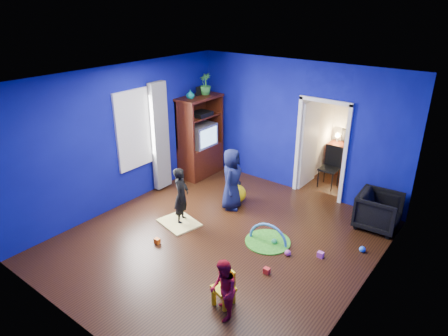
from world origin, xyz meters
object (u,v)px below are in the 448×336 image
Objects in this scene: child_navy at (232,179)px; folding_chair at (329,168)px; hopper_ball at (237,194)px; child_black at (181,196)px; tv_armoire at (200,136)px; study_desk at (345,159)px; armchair at (379,211)px; crt_tv at (201,135)px; kid_chair at (224,289)px; vase at (190,94)px; play_mat at (268,242)px; toddler_red at (223,290)px.

child_navy reaches higher than folding_chair.
child_black is at bearing -106.08° from hopper_ball.
tv_armoire reaches higher than study_desk.
tv_armoire reaches higher than armchair.
study_desk is at bearing 38.58° from crt_tv.
armchair is 0.84× the size of folding_chair.
kid_chair is at bearing -57.45° from hopper_ball.
vase reaches higher than study_desk.
hopper_ball is 3.13m from study_desk.
hopper_ball is at bearing -23.04° from tv_armoire.
armchair is 1.55× the size of kid_chair.
crt_tv is 1.40× the size of kid_chair.
child_navy is at bearing -78.69° from hopper_ball.
kid_chair is 0.54× the size of folding_chair.
folding_chair is (-0.13, 2.81, 0.45)m from play_mat.
armchair is 2.22m from play_mat.
child_navy is 1.59× the size of play_mat.
crt_tv is at bearing 156.43° from hopper_ball.
toddler_red is at bearing -149.77° from child_black.
child_navy is at bearing -47.13° from child_black.
armchair reaches higher than play_mat.
vase is 1.08m from crt_tv.
study_desk is at bearing 41.77° from vase.
child_black is at bearing 138.48° from child_navy.
child_black reaches higher than armchair.
vase reaches higher than kid_chair.
child_navy is 3.23× the size of hopper_ball.
hopper_ball is (-1.82, 2.81, -0.25)m from toddler_red.
vase is 0.23× the size of study_desk.
toddler_red is 2.24× the size of hopper_ball.
study_desk reaches higher than play_mat.
tv_armoire is (-3.41, 3.49, 0.53)m from toddler_red.
tv_armoire is 3.62m from study_desk.
study_desk is at bearing -39.94° from child_navy.
tv_armoire is at bearing 151.87° from play_mat.
folding_chair is at bearing -47.76° from child_navy.
hopper_ball is (1.59, -0.68, -0.78)m from tv_armoire.
child_black is 3.59m from folding_chair.
kid_chair is (-1.05, -3.44, -0.10)m from armchair.
toddler_red reaches higher than play_mat.
child_navy is at bearing -110.46° from study_desk.
play_mat is (1.72, 0.41, -0.56)m from child_black.
kid_chair is 0.61× the size of play_mat.
toddler_red is at bearing -82.78° from folding_chair.
kid_chair is at bearing -45.64° from crt_tv.
vase is 4.78m from kid_chair.
child_navy is (-2.67, -1.07, 0.30)m from armchair.
vase is at bearing -151.14° from folding_chair.
child_navy is at bearing 141.35° from kid_chair.
crt_tv is (-4.27, -0.15, 0.67)m from armchair.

